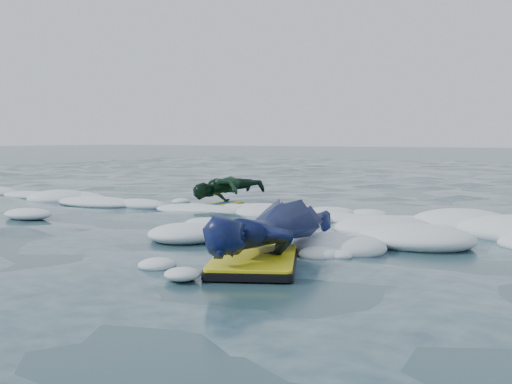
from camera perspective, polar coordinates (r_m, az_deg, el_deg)
ground at (r=7.09m, az=-8.49°, el=-3.14°), size 120.00×120.00×0.00m
foam_band at (r=7.91m, az=-3.71°, el=-2.27°), size 12.00×3.10×0.30m
prone_woman_unit at (r=5.05m, az=1.16°, el=-3.65°), size 1.08×1.80×0.45m
prone_child_unit at (r=9.15m, az=-2.51°, el=0.06°), size 0.90×1.21×0.42m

